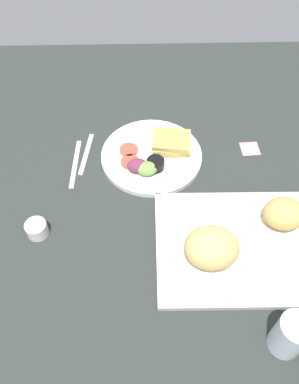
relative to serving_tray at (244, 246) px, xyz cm
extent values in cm
cube|color=#282D2B|center=(21.82, -18.40, -2.30)|extent=(190.00, 150.00, 3.00)
cube|color=#B2B2AD|center=(0.00, 0.00, 0.00)|extent=(45.40, 33.55, 1.60)
cylinder|color=white|center=(-10.00, -5.00, 1.50)|extent=(19.47, 19.47, 1.40)
ellipsoid|color=tan|center=(-10.03, -5.70, 5.85)|extent=(10.72, 9.26, 7.31)
cylinder|color=white|center=(10.00, 5.00, 1.50)|extent=(21.26, 21.26, 1.40)
ellipsoid|color=#DBB266|center=(9.67, 4.08, 6.67)|extent=(13.11, 11.33, 8.94)
cylinder|color=white|center=(22.82, -31.64, 0.00)|extent=(30.48, 30.48, 1.60)
cube|color=tan|center=(16.72, -34.38, 1.50)|extent=(11.00, 9.01, 1.40)
cube|color=#B2C66B|center=(16.72, -34.38, 2.70)|extent=(11.41, 9.51, 1.00)
cube|color=tan|center=(16.72, -34.38, 3.90)|extent=(12.17, 10.47, 1.40)
cylinder|color=#D14738|center=(29.68, -33.16, 1.20)|extent=(5.60, 5.60, 0.80)
cylinder|color=#D14738|center=(29.22, -28.28, 1.20)|extent=(5.60, 5.60, 0.80)
cylinder|color=black|center=(22.06, -26.30, 2.30)|extent=(5.20, 5.20, 3.00)
cylinder|color=#EFEACC|center=(22.06, -26.30, 3.40)|extent=(4.26, 4.26, 0.60)
ellipsoid|color=#729E4C|center=(24.34, -24.32, 2.60)|extent=(6.00, 4.80, 3.60)
ellipsoid|color=#6B2D47|center=(27.08, -25.54, 2.60)|extent=(6.00, 4.80, 3.60)
cylinder|color=silver|center=(-4.54, 24.11, 4.94)|extent=(7.20, 7.20, 11.47)
cylinder|color=silver|center=(53.32, -5.57, 1.20)|extent=(5.60, 5.60, 4.00)
cube|color=#B7B7BC|center=(42.82, -33.64, -0.55)|extent=(3.69, 17.03, 0.50)
cube|color=#B7B7BC|center=(45.82, -29.64, -0.55)|extent=(2.09, 19.04, 0.50)
cube|color=pink|center=(-7.89, -34.63, -0.74)|extent=(5.89, 5.89, 0.12)
camera|label=1|loc=(25.38, 49.16, 87.60)|focal=36.64mm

